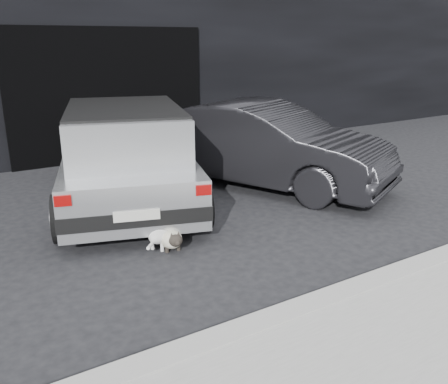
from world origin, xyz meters
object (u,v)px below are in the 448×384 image
second_car (265,145)px  cat_siamese (169,237)px  cat_white (166,230)px  silver_hatchback (126,151)px

second_car → cat_siamese: 2.95m
cat_siamese → cat_white: 0.13m
second_car → cat_siamese: (-2.48, -1.50, -0.56)m
silver_hatchback → second_car: bearing=9.0°
second_car → cat_siamese: second_car is taller
silver_hatchback → second_car: silver_hatchback is taller
silver_hatchback → cat_white: silver_hatchback is taller
silver_hatchback → cat_siamese: silver_hatchback is taller
cat_white → second_car: bearing=84.8°
second_car → cat_siamese: bearing=-173.7°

